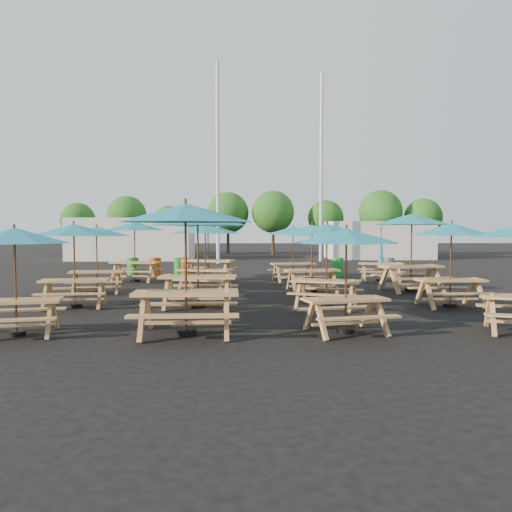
{
  "coord_description": "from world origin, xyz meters",
  "views": [
    {
      "loc": [
        -0.4,
        -15.98,
        2.02
      ],
      "look_at": [
        0.0,
        1.5,
        1.1
      ],
      "focal_mm": 35.0,
      "sensor_mm": 36.0,
      "label": 1
    }
  ],
  "objects_px": {
    "picnic_unit_7": "(208,224)",
    "picnic_unit_14": "(412,223)",
    "picnic_unit_3": "(134,229)",
    "waste_bin_0": "(133,267)",
    "picnic_unit_6": "(205,232)",
    "picnic_unit_9": "(327,234)",
    "waste_bin_2": "(180,267)",
    "picnic_unit_15": "(381,259)",
    "waste_bin_3": "(185,267)",
    "picnic_unit_5": "(198,223)",
    "picnic_unit_11": "(293,233)",
    "picnic_unit_0": "(14,240)",
    "picnic_unit_1": "(74,234)",
    "picnic_unit_8": "(346,241)",
    "picnic_unit_2": "(96,234)",
    "picnic_unit_13": "(451,233)",
    "picnic_unit_10": "(312,233)",
    "waste_bin_5": "(389,267)",
    "waste_bin_1": "(155,267)",
    "picnic_unit_4": "(186,219)",
    "waste_bin_4": "(338,267)"
  },
  "relations": [
    {
      "from": "picnic_unit_10",
      "to": "picnic_unit_15",
      "type": "bearing_deg",
      "value": 39.25
    },
    {
      "from": "picnic_unit_6",
      "to": "waste_bin_5",
      "type": "relative_size",
      "value": 3.53
    },
    {
      "from": "waste_bin_3",
      "to": "picnic_unit_4",
      "type": "bearing_deg",
      "value": -83.12
    },
    {
      "from": "picnic_unit_2",
      "to": "picnic_unit_14",
      "type": "height_order",
      "value": "picnic_unit_14"
    },
    {
      "from": "picnic_unit_3",
      "to": "picnic_unit_5",
      "type": "height_order",
      "value": "picnic_unit_5"
    },
    {
      "from": "picnic_unit_1",
      "to": "waste_bin_2",
      "type": "distance_m",
      "value": 9.18
    },
    {
      "from": "picnic_unit_7",
      "to": "picnic_unit_11",
      "type": "bearing_deg",
      "value": 15.51
    },
    {
      "from": "picnic_unit_5",
      "to": "picnic_unit_10",
      "type": "bearing_deg",
      "value": 45.19
    },
    {
      "from": "picnic_unit_6",
      "to": "picnic_unit_3",
      "type": "bearing_deg",
      "value": 149.35
    },
    {
      "from": "picnic_unit_1",
      "to": "picnic_unit_7",
      "type": "relative_size",
      "value": 0.79
    },
    {
      "from": "picnic_unit_14",
      "to": "picnic_unit_6",
      "type": "bearing_deg",
      "value": 167.98
    },
    {
      "from": "waste_bin_0",
      "to": "picnic_unit_0",
      "type": "bearing_deg",
      "value": -87.29
    },
    {
      "from": "picnic_unit_9",
      "to": "picnic_unit_10",
      "type": "relative_size",
      "value": 1.13
    },
    {
      "from": "picnic_unit_4",
      "to": "waste_bin_5",
      "type": "xyz_separation_m",
      "value": [
        7.45,
        12.24,
        -1.83
      ]
    },
    {
      "from": "picnic_unit_15",
      "to": "waste_bin_3",
      "type": "distance_m",
      "value": 8.34
    },
    {
      "from": "picnic_unit_9",
      "to": "waste_bin_4",
      "type": "height_order",
      "value": "picnic_unit_9"
    },
    {
      "from": "picnic_unit_1",
      "to": "picnic_unit_13",
      "type": "relative_size",
      "value": 1.07
    },
    {
      "from": "picnic_unit_5",
      "to": "picnic_unit_15",
      "type": "bearing_deg",
      "value": 47.59
    },
    {
      "from": "picnic_unit_10",
      "to": "picnic_unit_7",
      "type": "bearing_deg",
      "value": 128.66
    },
    {
      "from": "picnic_unit_11",
      "to": "picnic_unit_13",
      "type": "xyz_separation_m",
      "value": [
        3.48,
        -6.56,
        0.04
      ]
    },
    {
      "from": "picnic_unit_1",
      "to": "waste_bin_5",
      "type": "distance_m",
      "value": 13.93
    },
    {
      "from": "waste_bin_1",
      "to": "waste_bin_4",
      "type": "relative_size",
      "value": 1.0
    },
    {
      "from": "picnic_unit_6",
      "to": "waste_bin_2",
      "type": "relative_size",
      "value": 3.53
    },
    {
      "from": "picnic_unit_1",
      "to": "picnic_unit_10",
      "type": "relative_size",
      "value": 0.99
    },
    {
      "from": "waste_bin_1",
      "to": "picnic_unit_3",
      "type": "bearing_deg",
      "value": -97.92
    },
    {
      "from": "picnic_unit_1",
      "to": "picnic_unit_11",
      "type": "height_order",
      "value": "picnic_unit_1"
    },
    {
      "from": "picnic_unit_6",
      "to": "picnic_unit_8",
      "type": "xyz_separation_m",
      "value": [
        3.24,
        -6.55,
        -0.15
      ]
    },
    {
      "from": "picnic_unit_9",
      "to": "waste_bin_2",
      "type": "relative_size",
      "value": 3.55
    },
    {
      "from": "picnic_unit_2",
      "to": "waste_bin_2",
      "type": "xyz_separation_m",
      "value": [
        1.83,
        6.01,
        -1.48
      ]
    },
    {
      "from": "picnic_unit_3",
      "to": "waste_bin_0",
      "type": "bearing_deg",
      "value": 111.53
    },
    {
      "from": "picnic_unit_9",
      "to": "picnic_unit_13",
      "type": "height_order",
      "value": "picnic_unit_13"
    },
    {
      "from": "picnic_unit_0",
      "to": "picnic_unit_3",
      "type": "bearing_deg",
      "value": 77.9
    },
    {
      "from": "picnic_unit_11",
      "to": "picnic_unit_10",
      "type": "bearing_deg",
      "value": -95.75
    },
    {
      "from": "picnic_unit_5",
      "to": "waste_bin_2",
      "type": "distance_m",
      "value": 9.36
    },
    {
      "from": "picnic_unit_2",
      "to": "picnic_unit_13",
      "type": "bearing_deg",
      "value": -24.32
    },
    {
      "from": "picnic_unit_13",
      "to": "waste_bin_1",
      "type": "distance_m",
      "value": 13.06
    },
    {
      "from": "picnic_unit_3",
      "to": "waste_bin_5",
      "type": "bearing_deg",
      "value": 19.67
    },
    {
      "from": "picnic_unit_4",
      "to": "picnic_unit_13",
      "type": "distance_m",
      "value": 7.31
    },
    {
      "from": "picnic_unit_1",
      "to": "picnic_unit_2",
      "type": "relative_size",
      "value": 1.02
    },
    {
      "from": "waste_bin_2",
      "to": "picnic_unit_0",
      "type": "bearing_deg",
      "value": -96.81
    },
    {
      "from": "picnic_unit_3",
      "to": "waste_bin_0",
      "type": "height_order",
      "value": "picnic_unit_3"
    },
    {
      "from": "picnic_unit_2",
      "to": "picnic_unit_8",
      "type": "relative_size",
      "value": 0.96
    },
    {
      "from": "picnic_unit_9",
      "to": "waste_bin_2",
      "type": "height_order",
      "value": "picnic_unit_9"
    },
    {
      "from": "picnic_unit_0",
      "to": "picnic_unit_15",
      "type": "bearing_deg",
      "value": 33.99
    },
    {
      "from": "picnic_unit_2",
      "to": "picnic_unit_3",
      "type": "bearing_deg",
      "value": 75.55
    },
    {
      "from": "picnic_unit_6",
      "to": "picnic_unit_9",
      "type": "height_order",
      "value": "picnic_unit_6"
    },
    {
      "from": "picnic_unit_5",
      "to": "picnic_unit_11",
      "type": "xyz_separation_m",
      "value": [
        3.1,
        6.52,
        -0.3
      ]
    },
    {
      "from": "picnic_unit_13",
      "to": "picnic_unit_2",
      "type": "bearing_deg",
      "value": 160.66
    },
    {
      "from": "picnic_unit_5",
      "to": "waste_bin_3",
      "type": "height_order",
      "value": "picnic_unit_5"
    },
    {
      "from": "picnic_unit_7",
      "to": "picnic_unit_14",
      "type": "height_order",
      "value": "picnic_unit_14"
    }
  ]
}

